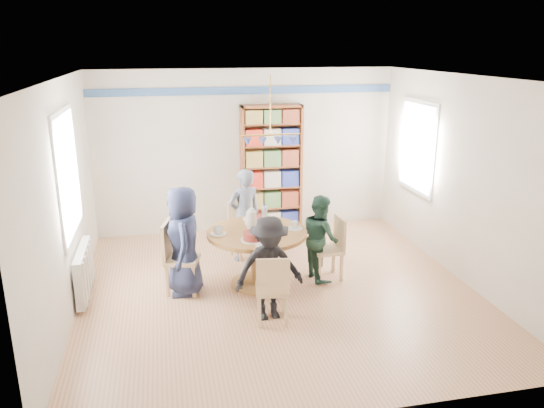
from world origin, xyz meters
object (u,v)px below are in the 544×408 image
object	(u,v)px
dining_table	(257,245)
chair_right	(332,245)
person_right	(320,237)
chair_far	(243,225)
person_near	(269,268)
bookshelf	(271,170)
person_far	(245,215)
chair_left	(176,254)
chair_near	(272,287)
person_left	(184,241)
radiator	(84,271)

from	to	relation	value
dining_table	chair_right	size ratio (longest dim) A/B	1.51
person_right	chair_far	bearing A→B (deg)	33.94
person_near	bookshelf	xyz separation A→B (m)	(0.66, 3.02, 0.43)
chair_right	person_far	world-z (taller)	person_far
chair_left	bookshelf	xyz separation A→B (m)	(1.68, 2.11, 0.53)
dining_table	person_near	bearing A→B (deg)	-91.43
chair_left	chair_near	size ratio (longest dim) A/B	1.12
person_far	person_right	bearing A→B (deg)	119.54
chair_left	person_near	world-z (taller)	person_near
dining_table	person_left	size ratio (longest dim) A/B	0.93
dining_table	chair_right	bearing A→B (deg)	0.71
person_far	bookshelf	xyz separation A→B (m)	(0.65, 1.23, 0.36)
chair_far	bookshelf	bearing A→B (deg)	57.94
dining_table	person_near	distance (m)	0.90
person_right	bookshelf	bearing A→B (deg)	-0.61
radiator	chair_right	bearing A→B (deg)	-1.22
person_far	chair_near	bearing A→B (deg)	73.39
person_left	person_far	size ratio (longest dim) A/B	1.02
chair_right	person_right	distance (m)	0.20
radiator	person_right	world-z (taller)	person_right
radiator	person_left	bearing A→B (deg)	-5.20
radiator	chair_left	size ratio (longest dim) A/B	1.07
dining_table	person_left	distance (m)	0.95
bookshelf	chair_far	bearing A→B (deg)	-122.06
chair_left	person_near	distance (m)	1.38
radiator	chair_near	xyz separation A→B (m)	(2.16, -1.13, 0.11)
person_left	person_right	bearing A→B (deg)	93.58
chair_far	person_near	xyz separation A→B (m)	(0.00, -1.97, 0.15)
chair_left	chair_far	size ratio (longest dim) A/B	1.10
radiator	chair_far	size ratio (longest dim) A/B	1.17
dining_table	person_right	bearing A→B (deg)	2.62
chair_far	person_far	distance (m)	0.28
person_right	bookshelf	size ratio (longest dim) A/B	0.55
dining_table	person_right	xyz separation A→B (m)	(0.87, 0.04, 0.03)
radiator	chair_far	xyz separation A→B (m)	(2.15, 0.99, 0.12)
dining_table	person_far	bearing A→B (deg)	91.36
chair_far	bookshelf	world-z (taller)	bookshelf
chair_left	bookshelf	distance (m)	2.74
person_left	person_near	size ratio (longest dim) A/B	1.14
chair_near	bookshelf	size ratio (longest dim) A/B	0.39
chair_far	person_left	distance (m)	1.45
person_near	chair_left	bearing A→B (deg)	132.37
chair_near	person_far	xyz separation A→B (m)	(-0.00, 1.95, 0.23)
chair_near	person_near	xyz separation A→B (m)	(-0.01, 0.15, 0.16)
chair_left	bookshelf	world-z (taller)	bookshelf
person_right	person_near	distance (m)	1.30
chair_left	chair_right	size ratio (longest dim) A/B	1.09
chair_far	bookshelf	xyz separation A→B (m)	(0.66, 1.05, 0.58)
radiator	person_right	size ratio (longest dim) A/B	0.85
radiator	person_far	size ratio (longest dim) A/B	0.73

